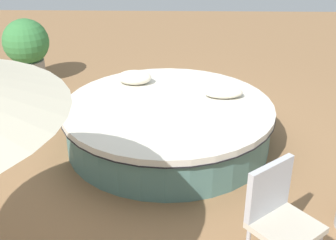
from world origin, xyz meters
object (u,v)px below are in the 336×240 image
Objects in this scene: planter at (27,47)px; round_bed at (168,123)px; throw_pillow_1 at (134,77)px; patio_chair at (278,211)px; throw_pillow_0 at (223,92)px.

round_bed is at bearing -40.74° from planter.
throw_pillow_1 is at bearing -35.96° from planter.
patio_chair is 0.85× the size of planter.
throw_pillow_1 is at bearing 159.87° from throw_pillow_0.
throw_pillow_0 is at bearing -20.13° from throw_pillow_1.
throw_pillow_0 reaches higher than round_bed.
planter reaches higher than patio_chair.
round_bed is 2.39m from patio_chair.
planter reaches higher than throw_pillow_0.
planter is at bearing 144.04° from throw_pillow_1.
throw_pillow_1 reaches higher than round_bed.
planter is at bearing 149.47° from throw_pillow_0.
patio_chair reaches higher than throw_pillow_0.
throw_pillow_0 is 0.54× the size of patio_chair.
planter is (-3.29, 1.94, 0.00)m from throw_pillow_0.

